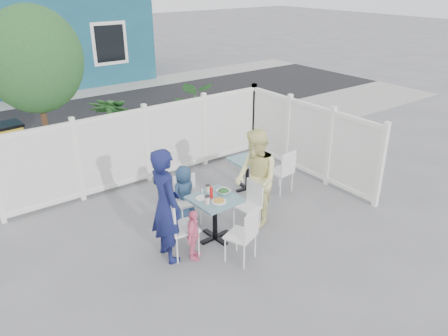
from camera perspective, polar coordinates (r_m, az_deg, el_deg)
ground at (r=7.64m, az=-1.86°, el=-8.04°), size 80.00×80.00×0.00m
near_sidewalk at (r=10.64m, az=-13.72°, el=0.98°), size 24.00×2.60×0.01m
street at (r=13.94m, az=-19.99°, el=5.73°), size 24.00×5.00×0.01m
far_sidewalk at (r=16.84m, az=-23.33°, el=8.23°), size 24.00×1.60×0.01m
fence_back at (r=9.20m, az=-10.06°, el=2.85°), size 5.86×0.08×1.60m
fence_right at (r=9.51m, az=10.91°, el=3.50°), size 0.08×3.66×1.60m
tree at (r=8.99m, az=-23.57°, el=12.76°), size 1.80×1.62×3.59m
utility_cabinet at (r=10.04m, az=-26.36°, el=1.43°), size 0.70×0.53×1.24m
potted_shrub_a at (r=9.63m, az=-13.90°, el=4.10°), size 1.39×1.39×1.76m
potted_shrub_b at (r=10.51m, az=-3.08°, el=6.00°), size 1.87×1.90×1.60m
main_table at (r=7.11m, az=-1.20°, el=-5.16°), size 0.75×0.75×0.76m
spare_table at (r=8.78m, az=3.08°, el=0.25°), size 0.68×0.68×0.67m
chair_left at (r=6.74m, az=-6.16°, el=-7.26°), size 0.49×0.50×0.98m
chair_right at (r=7.51m, az=3.45°, el=-4.37°), size 0.39×0.41×0.84m
chair_back at (r=7.68m, az=-4.88°, el=-3.61°), size 0.47×0.46×0.86m
chair_near at (r=6.61m, az=2.78°, el=-8.33°), size 0.52×0.52×0.90m
chair_spare at (r=8.71m, az=7.82°, el=-0.11°), size 0.44×0.43×0.90m
man at (r=6.57m, az=-7.60°, el=-4.86°), size 0.47×0.68×1.82m
woman at (r=7.45m, az=4.18°, el=-1.40°), size 0.88×1.00×1.72m
boy at (r=7.71m, az=-5.21°, el=-3.37°), size 0.55×0.41×1.04m
toddler at (r=6.74m, az=-4.03°, el=-8.75°), size 0.49×0.48×0.83m
plate_main at (r=6.91m, az=-0.67°, el=-4.38°), size 0.24×0.24×0.01m
plate_side at (r=7.02m, az=-2.90°, el=-3.93°), size 0.21×0.21×0.01m
salad_bowl at (r=7.16m, az=-0.05°, el=-3.12°), size 0.23×0.23×0.06m
coffee_cup_a at (r=6.84m, az=-2.23°, el=-4.22°), size 0.08×0.08×0.12m
coffee_cup_b at (r=7.19m, az=-2.13°, el=-2.74°), size 0.08×0.08×0.11m
ketchup_bottle at (r=6.99m, az=-1.68°, el=-3.25°), size 0.06×0.06×0.18m
salt_shaker at (r=7.17m, az=-2.88°, el=-3.00°), size 0.03×0.03×0.08m
pepper_shaker at (r=7.19m, az=-2.92°, el=-2.94°), size 0.03×0.03×0.07m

